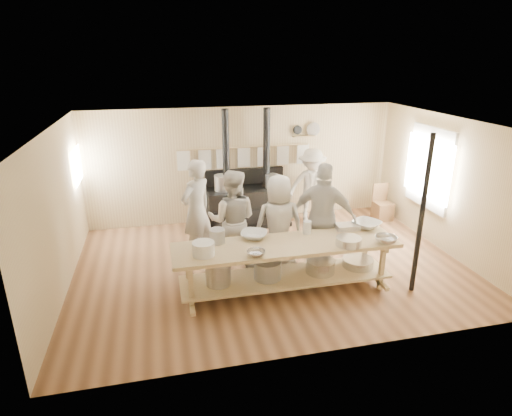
{
  "coord_description": "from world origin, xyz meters",
  "views": [
    {
      "loc": [
        -1.86,
        -6.81,
        3.69
      ],
      "look_at": [
        -0.24,
        0.2,
        1.08
      ],
      "focal_mm": 30.0,
      "sensor_mm": 36.0,
      "label": 1
    }
  ],
  "objects_px": {
    "cook_center": "(279,224)",
    "prep_table": "(285,262)",
    "cook_right": "(323,217)",
    "chair": "(382,209)",
    "cook_by_window": "(311,186)",
    "cook_left": "(232,220)",
    "roasting_pan": "(347,227)",
    "stove": "(247,202)",
    "cook_far_left": "(196,211)"
  },
  "relations": [
    {
      "from": "cook_center",
      "to": "cook_right",
      "type": "bearing_deg",
      "value": 176.2
    },
    {
      "from": "cook_right",
      "to": "roasting_pan",
      "type": "xyz_separation_m",
      "value": [
        0.32,
        -0.3,
        -0.08
      ]
    },
    {
      "from": "cook_left",
      "to": "cook_right",
      "type": "relative_size",
      "value": 0.93
    },
    {
      "from": "cook_center",
      "to": "prep_table",
      "type": "bearing_deg",
      "value": 87.04
    },
    {
      "from": "prep_table",
      "to": "cook_left",
      "type": "relative_size",
      "value": 1.97
    },
    {
      "from": "cook_right",
      "to": "chair",
      "type": "xyz_separation_m",
      "value": [
        2.28,
        1.96,
        -0.73
      ]
    },
    {
      "from": "cook_center",
      "to": "roasting_pan",
      "type": "relative_size",
      "value": 4.52
    },
    {
      "from": "cook_center",
      "to": "roasting_pan",
      "type": "bearing_deg",
      "value": 163.88
    },
    {
      "from": "prep_table",
      "to": "cook_center",
      "type": "xyz_separation_m",
      "value": [
        0.1,
        0.74,
        0.36
      ]
    },
    {
      "from": "cook_far_left",
      "to": "roasting_pan",
      "type": "distance_m",
      "value": 2.73
    },
    {
      "from": "cook_far_left",
      "to": "cook_by_window",
      "type": "bearing_deg",
      "value": 165.08
    },
    {
      "from": "prep_table",
      "to": "cook_left",
      "type": "height_order",
      "value": "cook_left"
    },
    {
      "from": "stove",
      "to": "prep_table",
      "type": "distance_m",
      "value": 3.02
    },
    {
      "from": "prep_table",
      "to": "stove",
      "type": "bearing_deg",
      "value": 89.96
    },
    {
      "from": "prep_table",
      "to": "chair",
      "type": "distance_m",
      "value": 4.09
    },
    {
      "from": "stove",
      "to": "cook_center",
      "type": "relative_size",
      "value": 1.48
    },
    {
      "from": "cook_far_left",
      "to": "chair",
      "type": "bearing_deg",
      "value": 152.83
    },
    {
      "from": "cook_by_window",
      "to": "cook_left",
      "type": "bearing_deg",
      "value": -132.03
    },
    {
      "from": "cook_center",
      "to": "cook_by_window",
      "type": "bearing_deg",
      "value": -118.74
    },
    {
      "from": "cook_far_left",
      "to": "chair",
      "type": "distance_m",
      "value": 4.6
    },
    {
      "from": "stove",
      "to": "cook_right",
      "type": "height_order",
      "value": "stove"
    },
    {
      "from": "roasting_pan",
      "to": "cook_center",
      "type": "bearing_deg",
      "value": 159.49
    },
    {
      "from": "cook_left",
      "to": "prep_table",
      "type": "bearing_deg",
      "value": 141.25
    },
    {
      "from": "stove",
      "to": "cook_far_left",
      "type": "distance_m",
      "value": 2.01
    },
    {
      "from": "stove",
      "to": "roasting_pan",
      "type": "height_order",
      "value": "stove"
    },
    {
      "from": "cook_far_left",
      "to": "cook_right",
      "type": "bearing_deg",
      "value": 116.69
    },
    {
      "from": "cook_far_left",
      "to": "cook_left",
      "type": "xyz_separation_m",
      "value": [
        0.58,
        -0.5,
        -0.05
      ]
    },
    {
      "from": "stove",
      "to": "roasting_pan",
      "type": "bearing_deg",
      "value": -65.97
    },
    {
      "from": "cook_center",
      "to": "cook_by_window",
      "type": "xyz_separation_m",
      "value": [
        1.37,
        2.09,
        -0.02
      ]
    },
    {
      "from": "roasting_pan",
      "to": "cook_by_window",
      "type": "bearing_deg",
      "value": 84.04
    },
    {
      "from": "cook_by_window",
      "to": "prep_table",
      "type": "bearing_deg",
      "value": -109.7
    },
    {
      "from": "cook_far_left",
      "to": "chair",
      "type": "relative_size",
      "value": 2.31
    },
    {
      "from": "cook_center",
      "to": "cook_by_window",
      "type": "height_order",
      "value": "cook_center"
    },
    {
      "from": "stove",
      "to": "prep_table",
      "type": "relative_size",
      "value": 0.72
    },
    {
      "from": "cook_far_left",
      "to": "cook_by_window",
      "type": "height_order",
      "value": "cook_far_left"
    },
    {
      "from": "cook_right",
      "to": "cook_by_window",
      "type": "xyz_separation_m",
      "value": [
        0.58,
        2.21,
        -0.12
      ]
    },
    {
      "from": "cook_right",
      "to": "roasting_pan",
      "type": "height_order",
      "value": "cook_right"
    },
    {
      "from": "stove",
      "to": "cook_far_left",
      "type": "height_order",
      "value": "stove"
    },
    {
      "from": "cook_right",
      "to": "cook_far_left",
      "type": "bearing_deg",
      "value": 9.24
    },
    {
      "from": "cook_left",
      "to": "cook_center",
      "type": "xyz_separation_m",
      "value": [
        0.77,
        -0.27,
        -0.03
      ]
    },
    {
      "from": "cook_far_left",
      "to": "chair",
      "type": "xyz_separation_m",
      "value": [
        4.42,
        1.08,
        -0.72
      ]
    },
    {
      "from": "prep_table",
      "to": "cook_far_left",
      "type": "height_order",
      "value": "cook_far_left"
    },
    {
      "from": "stove",
      "to": "cook_right",
      "type": "bearing_deg",
      "value": -69.84
    },
    {
      "from": "cook_right",
      "to": "chair",
      "type": "height_order",
      "value": "cook_right"
    },
    {
      "from": "cook_left",
      "to": "cook_by_window",
      "type": "relative_size",
      "value": 1.07
    },
    {
      "from": "cook_far_left",
      "to": "prep_table",
      "type": "bearing_deg",
      "value": 88.88
    },
    {
      "from": "cook_right",
      "to": "roasting_pan",
      "type": "relative_size",
      "value": 5.02
    },
    {
      "from": "chair",
      "to": "stove",
      "type": "bearing_deg",
      "value": 170.12
    },
    {
      "from": "cook_far_left",
      "to": "cook_left",
      "type": "relative_size",
      "value": 1.05
    },
    {
      "from": "cook_left",
      "to": "roasting_pan",
      "type": "height_order",
      "value": "cook_left"
    }
  ]
}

